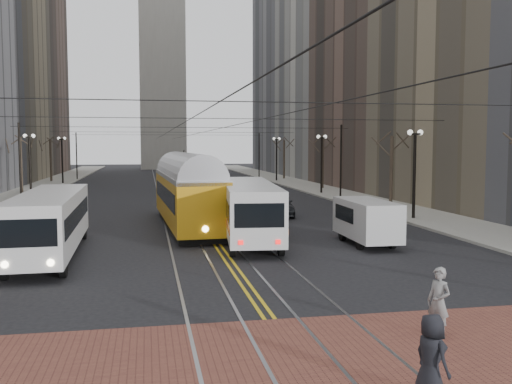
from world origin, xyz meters
name	(u,v)px	position (x,y,z in m)	size (l,w,h in m)	color
ground	(263,310)	(0.00, 0.00, 0.00)	(260.00, 260.00, 0.00)	black
sidewalk_left	(31,192)	(-15.00, 45.00, 0.07)	(5.00, 140.00, 0.15)	gray
sidewalk_right	(314,188)	(15.00, 45.00, 0.07)	(5.00, 140.00, 0.15)	gray
crosswalk_band	(298,359)	(0.00, -4.00, 0.01)	(25.00, 6.00, 0.01)	brown
streetcar_rails	(179,191)	(0.00, 45.00, 0.00)	(4.80, 130.00, 0.02)	gray
centre_lines	(179,191)	(0.00, 45.00, 0.01)	(0.42, 130.00, 0.01)	gold
building_left_far	(10,54)	(-25.50, 86.00, 20.00)	(16.00, 20.00, 40.00)	brown
building_right_mid	(400,39)	(25.50, 46.00, 17.00)	(16.00, 20.00, 34.00)	brown
building_right_midfar	(355,2)	(27.50, 66.00, 26.00)	(20.00, 20.00, 52.00)	#B1B0A6
building_right_far	(305,62)	(25.50, 86.00, 20.00)	(16.00, 20.00, 40.00)	slate
lamp_posts	(190,172)	(0.00, 28.75, 2.80)	(27.60, 57.20, 5.60)	black
street_trees	(185,168)	(0.00, 35.25, 2.80)	(31.68, 53.28, 5.60)	#382D23
trolley_wires	(185,157)	(0.00, 34.83, 3.77)	(25.96, 120.00, 6.60)	black
transit_bus	(50,225)	(-7.55, 9.83, 1.40)	(2.34, 11.22, 2.81)	silver
streetcar	(187,198)	(-1.00, 17.83, 1.70)	(2.68, 14.46, 3.41)	orange
rear_bus	(249,211)	(1.80, 12.45, 1.47)	(2.45, 11.29, 2.94)	silver
cargo_van	(366,223)	(7.23, 9.94, 1.09)	(1.90, 4.94, 2.19)	#B8B8B8
sedan_grey	(277,204)	(5.48, 22.00, 0.83)	(1.95, 4.86, 1.65)	#404448
sedan_silver	(255,185)	(7.61, 41.46, 0.70)	(1.48, 4.25, 1.40)	#9D9FA4
pedestrian_a	(431,357)	(1.98, -6.50, 0.85)	(0.82, 0.53, 1.68)	black
pedestrian_b	(439,302)	(3.94, -3.18, 0.91)	(0.65, 0.43, 1.79)	gray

